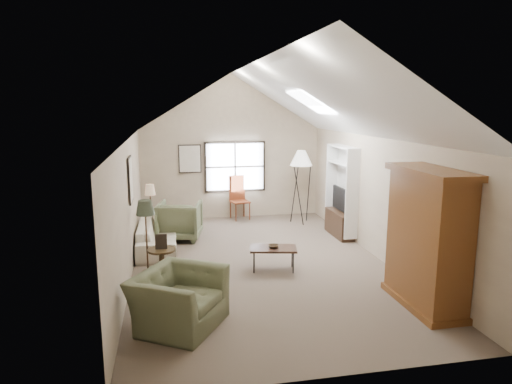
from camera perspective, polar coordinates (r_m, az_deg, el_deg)
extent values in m
cube|color=#6D5C4E|center=(9.33, 0.48, -8.93)|extent=(5.00, 8.00, 0.01)
cube|color=#BAA98C|center=(12.87, -3.10, 2.30)|extent=(5.00, 0.01, 2.50)
cube|color=#BAA98C|center=(5.28, 9.40, -10.46)|extent=(5.00, 0.01, 2.50)
cube|color=#BAA98C|center=(8.84, -15.60, -2.02)|extent=(0.01, 8.00, 2.50)
cube|color=#BAA98C|center=(9.79, 14.98, -0.76)|extent=(0.01, 8.00, 2.50)
cube|color=black|center=(12.81, -2.64, 3.18)|extent=(1.72, 0.08, 1.42)
cube|color=black|center=(9.04, -15.43, 1.49)|extent=(0.68, 0.04, 0.88)
cube|color=black|center=(12.67, -8.27, 4.13)|extent=(0.62, 0.04, 0.78)
cube|color=brown|center=(7.63, 20.65, -5.50)|extent=(0.60, 1.50, 2.20)
cube|color=white|center=(11.18, 10.64, 0.31)|extent=(0.32, 1.30, 2.10)
cube|color=#382316|center=(11.35, 10.40, -3.91)|extent=(0.34, 1.18, 0.60)
cube|color=black|center=(11.21, 10.51, -0.85)|extent=(0.05, 0.90, 0.55)
imported|color=beige|center=(10.33, -12.19, -5.45)|extent=(0.86, 2.09, 0.60)
imported|color=#555C40|center=(6.83, -9.64, -13.09)|extent=(1.57, 1.62, 0.80)
imported|color=#626D4C|center=(11.02, -9.51, -3.51)|extent=(1.16, 1.18, 0.91)
cube|color=#371F16|center=(8.92, 2.18, -8.34)|extent=(0.97, 0.66, 0.45)
imported|color=#382717|center=(8.84, 2.20, -6.79)|extent=(0.25, 0.25, 0.05)
cylinder|color=#372816|center=(8.81, -11.68, -8.58)|extent=(0.53, 0.53, 0.52)
cube|color=brown|center=(12.71, -2.02, -0.74)|extent=(0.56, 0.56, 1.21)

